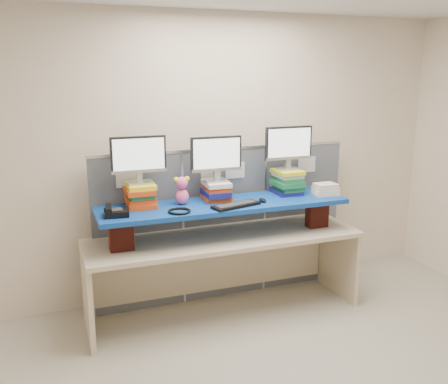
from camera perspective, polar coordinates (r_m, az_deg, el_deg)
name	(u,v)px	position (r m, az deg, el deg)	size (l,w,h in m)	color
room	(325,206)	(3.27, 11.45, -1.60)	(5.00, 4.00, 2.80)	beige
cubicle_partition	(224,223)	(4.97, 0.04, -3.51)	(2.60, 0.06, 1.53)	#50555E
desk	(224,252)	(4.65, 0.00, -6.83)	(2.54, 0.79, 0.77)	beige
brick_pier_left	(121,235)	(4.29, -11.68, -4.80)	(0.20, 0.11, 0.27)	maroon
brick_pier_right	(317,213)	(4.90, 10.59, -2.38)	(0.20, 0.11, 0.27)	maroon
blue_board	(224,205)	(4.51, 0.00, -1.49)	(2.27, 0.57, 0.04)	navy
book_stack_left	(140,195)	(4.40, -9.53, -0.37)	(0.27, 0.31, 0.21)	#D84614
book_stack_center	(216,191)	(4.58, -0.91, 0.15)	(0.25, 0.32, 0.17)	#D84614
book_stack_right	(287,182)	(4.85, 7.26, 1.18)	(0.25, 0.32, 0.24)	navy
monitor_left	(139,157)	(4.33, -9.74, 3.96)	(0.48, 0.14, 0.41)	#9D9DA2
monitor_center	(216,156)	(4.51, -0.89, 4.12)	(0.48, 0.14, 0.41)	#9D9DA2
monitor_right	(289,145)	(4.79, 7.39, 5.32)	(0.48, 0.14, 0.41)	#9D9DA2
keyboard	(236,205)	(4.37, 1.38, -1.51)	(0.47, 0.26, 0.03)	black
mouse	(262,200)	(4.54, 4.42, -0.93)	(0.06, 0.10, 0.03)	black
desk_phone	(115,212)	(4.19, -12.31, -2.26)	(0.22, 0.20, 0.08)	black
headset	(179,211)	(4.22, -5.12, -2.19)	(0.19, 0.19, 0.02)	black
plush_toy	(182,190)	(4.44, -4.85, 0.21)	(0.15, 0.11, 0.25)	pink
binder_stack	(325,190)	(4.87, 11.50, 0.28)	(0.24, 0.20, 0.11)	beige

